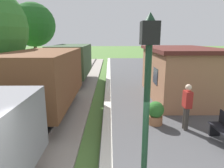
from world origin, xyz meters
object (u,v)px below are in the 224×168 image
(person_waiting, at_px, (187,105))
(potted_planter, at_px, (156,113))
(bench_down_platform, at_px, (154,72))
(freight_train, at_px, (48,80))
(lamp_post_near, at_px, (147,84))
(tree_field_left, at_px, (33,25))
(station_hut, at_px, (180,73))

(person_waiting, xyz_separation_m, potted_planter, (-1.00, 0.47, -0.46))
(bench_down_platform, height_order, person_waiting, person_waiting)
(person_waiting, bearing_deg, freight_train, -23.92)
(person_waiting, relative_size, lamp_post_near, 0.46)
(tree_field_left, bearing_deg, freight_train, -67.20)
(person_waiting, bearing_deg, tree_field_left, -51.23)
(freight_train, bearing_deg, tree_field_left, 112.80)
(person_waiting, distance_m, tree_field_left, 15.58)
(potted_planter, bearing_deg, person_waiting, -25.11)
(station_hut, distance_m, potted_planter, 4.27)
(freight_train, relative_size, person_waiting, 11.35)
(bench_down_platform, height_order, lamp_post_near, lamp_post_near)
(freight_train, relative_size, bench_down_platform, 12.93)
(station_hut, relative_size, bench_down_platform, 3.87)
(bench_down_platform, relative_size, person_waiting, 0.88)
(freight_train, distance_m, bench_down_platform, 9.56)
(lamp_post_near, bearing_deg, freight_train, 120.72)
(freight_train, height_order, bench_down_platform, freight_train)
(lamp_post_near, bearing_deg, tree_field_left, 116.02)
(station_hut, height_order, tree_field_left, tree_field_left)
(tree_field_left, bearing_deg, potted_planter, -52.80)
(lamp_post_near, relative_size, tree_field_left, 0.56)
(station_hut, bearing_deg, freight_train, -166.93)
(lamp_post_near, distance_m, tree_field_left, 17.08)
(station_hut, xyz_separation_m, bench_down_platform, (-0.21, 5.29, -0.93))
(freight_train, distance_m, potted_planter, 5.16)
(freight_train, bearing_deg, potted_planter, -23.20)
(station_hut, height_order, person_waiting, station_hut)
(station_hut, bearing_deg, lamp_post_near, -113.44)
(bench_down_platform, distance_m, lamp_post_near, 13.34)
(station_hut, distance_m, bench_down_platform, 5.38)
(freight_train, bearing_deg, bench_down_platform, 46.20)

